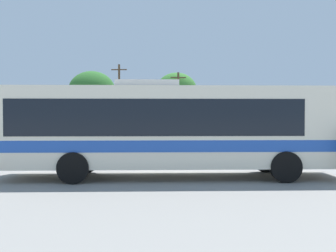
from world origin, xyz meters
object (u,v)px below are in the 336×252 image
parked_car_third_black (212,130)px  utility_pole_far (119,98)px  roadside_tree_left (92,91)px  roadside_tree_midleft (176,90)px  parked_car_leftmost_white (95,130)px  parked_car_second_silver (154,129)px  coach_bus_cream_blue (169,126)px  utility_pole_near (178,102)px

parked_car_third_black → utility_pole_far: 12.40m
roadside_tree_left → roadside_tree_midleft: bearing=-6.4°
parked_car_leftmost_white → parked_car_third_black: parked_car_third_black is taller
parked_car_second_silver → roadside_tree_midleft: size_ratio=0.60×
parked_car_second_silver → utility_pole_far: 7.49m
parked_car_third_black → coach_bus_cream_blue: bearing=-97.4°
parked_car_leftmost_white → parked_car_third_black: size_ratio=0.95×
roadside_tree_midleft → roadside_tree_left: bearing=173.6°
utility_pole_far → roadside_tree_midleft: utility_pole_far is taller
utility_pole_far → roadside_tree_left: size_ratio=1.04×
parked_car_third_black → parked_car_second_silver: bearing=169.8°
parked_car_third_black → utility_pole_near: size_ratio=0.61×
roadside_tree_midleft → coach_bus_cream_blue: bearing=-89.3°
parked_car_second_silver → parked_car_third_black: parked_car_second_silver is taller
roadside_tree_midleft → parked_car_third_black: bearing=-66.8°
coach_bus_cream_blue → parked_car_second_silver: (-2.52, 26.74, -1.04)m
utility_pole_near → parked_car_leftmost_white: bearing=-143.1°
coach_bus_cream_blue → utility_pole_far: utility_pole_far is taller
parked_car_third_black → utility_pole_far: (-10.27, 6.04, 3.42)m
parked_car_third_black → roadside_tree_left: size_ratio=0.57×
roadside_tree_midleft → parked_car_second_silver: bearing=-105.4°
parked_car_third_black → roadside_tree_left: roadside_tree_left is taller
parked_car_third_black → utility_pole_near: (-3.47, 6.54, 2.98)m
utility_pole_far → roadside_tree_left: utility_pole_far is taller
utility_pole_far → roadside_tree_midleft: 7.14m
roadside_tree_left → coach_bus_cream_blue: bearing=-72.8°
parked_car_leftmost_white → roadside_tree_midleft: size_ratio=0.57×
coach_bus_cream_blue → parked_car_second_silver: 26.88m
parked_car_second_silver → roadside_tree_midleft: roadside_tree_midleft is taller
parked_car_second_silver → roadside_tree_left: (-8.49, 8.86, 4.43)m
parked_car_third_black → roadside_tree_left: 17.98m
coach_bus_cream_blue → parked_car_leftmost_white: bearing=108.1°
utility_pole_near → utility_pole_far: bearing=-175.8°
parked_car_third_black → roadside_tree_midleft: (-3.73, 8.71, 4.47)m
utility_pole_far → parked_car_third_black: bearing=-30.5°
coach_bus_cream_blue → utility_pole_near: utility_pole_near is taller
parked_car_leftmost_white → parked_car_second_silver: bearing=7.3°
parked_car_leftmost_white → utility_pole_far: utility_pole_far is taller
parked_car_leftmost_white → utility_pole_near: 10.84m
utility_pole_near → utility_pole_far: (-6.80, -0.50, 0.45)m
coach_bus_cream_blue → parked_car_third_black: size_ratio=2.77×
coach_bus_cream_blue → roadside_tree_midleft: bearing=90.7°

